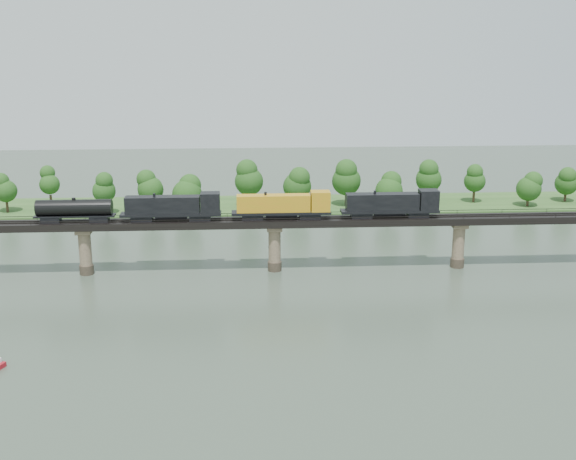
{
  "coord_description": "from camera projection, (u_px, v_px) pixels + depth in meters",
  "views": [
    {
      "loc": [
        -5.9,
        -117.68,
        49.83
      ],
      "look_at": [
        2.89,
        30.0,
        9.0
      ],
      "focal_mm": 45.0,
      "sensor_mm": 36.0,
      "label": 1
    }
  ],
  "objects": [
    {
      "name": "ground",
      "position": [
        282.0,
        325.0,
        126.83
      ],
      "size": [
        400.0,
        400.0,
        0.0
      ],
      "primitive_type": "plane",
      "color": "#334234",
      "rests_on": "ground"
    },
    {
      "name": "freight_train",
      "position": [
        246.0,
        206.0,
        151.55
      ],
      "size": [
        84.91,
        3.31,
        5.84
      ],
      "color": "black",
      "rests_on": "bridge"
    },
    {
      "name": "far_bank",
      "position": [
        267.0,
        207.0,
        208.41
      ],
      "size": [
        300.0,
        24.0,
        1.6
      ],
      "primitive_type": "cube",
      "color": "#2E5421",
      "rests_on": "ground"
    },
    {
      "name": "bridge",
      "position": [
        275.0,
        246.0,
        154.25
      ],
      "size": [
        236.0,
        30.0,
        11.5
      ],
      "color": "#473A2D",
      "rests_on": "ground"
    },
    {
      "name": "bridge_superstructure",
      "position": [
        274.0,
        218.0,
        152.56
      ],
      "size": [
        220.0,
        4.9,
        0.75
      ],
      "color": "black",
      "rests_on": "bridge"
    },
    {
      "name": "far_treeline",
      "position": [
        238.0,
        183.0,
        201.5
      ],
      "size": [
        289.06,
        17.54,
        13.6
      ],
      "color": "#382619",
      "rests_on": "far_bank"
    }
  ]
}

